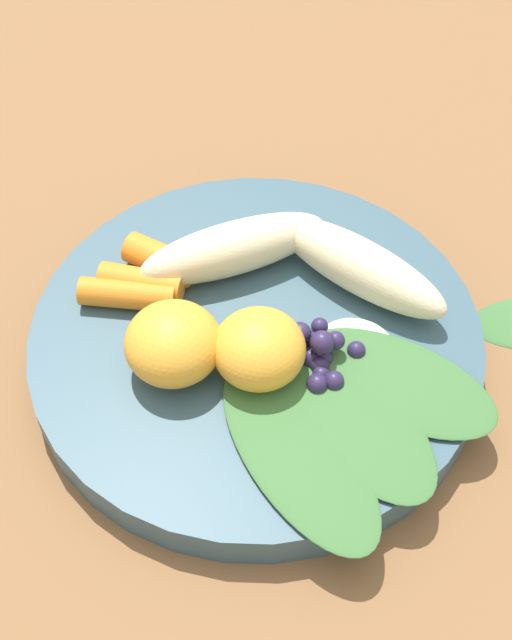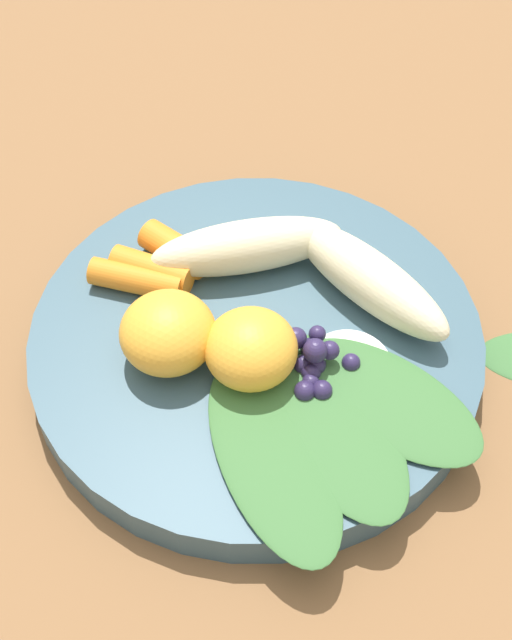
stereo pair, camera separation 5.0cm
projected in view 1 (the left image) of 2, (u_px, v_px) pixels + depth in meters
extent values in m
plane|color=brown|center=(256.00, 355.00, 0.52)|extent=(2.40, 2.40, 0.00)
cylinder|color=#385666|center=(256.00, 343.00, 0.51)|extent=(0.27, 0.27, 0.02)
ellipsoid|color=beige|center=(237.00, 248.00, 0.52)|extent=(0.05, 0.12, 0.03)
ellipsoid|color=beige|center=(360.00, 266.00, 0.51)|extent=(0.12, 0.10, 0.03)
ellipsoid|color=#F4A833|center=(259.00, 349.00, 0.47)|extent=(0.05, 0.05, 0.04)
ellipsoid|color=#F4A833|center=(173.00, 343.00, 0.47)|extent=(0.05, 0.05, 0.04)
cylinder|color=orange|center=(161.00, 259.00, 0.53)|extent=(0.05, 0.05, 0.02)
cylinder|color=orange|center=(141.00, 283.00, 0.52)|extent=(0.04, 0.05, 0.02)
cylinder|color=orange|center=(128.00, 295.00, 0.51)|extent=(0.04, 0.06, 0.02)
sphere|color=#2D234C|center=(321.00, 374.00, 0.48)|extent=(0.01, 0.01, 0.01)
sphere|color=#2D234C|center=(334.00, 381.00, 0.47)|extent=(0.01, 0.01, 0.01)
sphere|color=#2D234C|center=(322.00, 356.00, 0.48)|extent=(0.01, 0.01, 0.01)
sphere|color=#2D234C|center=(356.00, 350.00, 0.49)|extent=(0.01, 0.01, 0.01)
sphere|color=#2D234C|center=(320.00, 326.00, 0.49)|extent=(0.01, 0.01, 0.01)
sphere|color=#2D234C|center=(319.00, 365.00, 0.48)|extent=(0.01, 0.01, 0.01)
sphere|color=#2D234C|center=(317.00, 384.00, 0.47)|extent=(0.01, 0.01, 0.01)
sphere|color=#2D234C|center=(310.00, 358.00, 0.48)|extent=(0.01, 0.01, 0.01)
sphere|color=#2D234C|center=(300.00, 333.00, 0.48)|extent=(0.01, 0.01, 0.01)
sphere|color=#2D234C|center=(316.00, 342.00, 0.49)|extent=(0.01, 0.01, 0.01)
sphere|color=#2D234C|center=(335.00, 341.00, 0.48)|extent=(0.01, 0.01, 0.01)
sphere|color=#2D234C|center=(322.00, 343.00, 0.48)|extent=(0.01, 0.01, 0.01)
cylinder|color=white|center=(354.00, 352.00, 0.49)|extent=(0.05, 0.05, 0.00)
ellipsoid|color=#3D7038|center=(294.00, 453.00, 0.45)|extent=(0.14, 0.09, 0.00)
ellipsoid|color=#3D7038|center=(347.00, 409.00, 0.47)|extent=(0.15, 0.10, 0.00)
ellipsoid|color=#3D7038|center=(397.00, 381.00, 0.48)|extent=(0.12, 0.12, 0.00)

